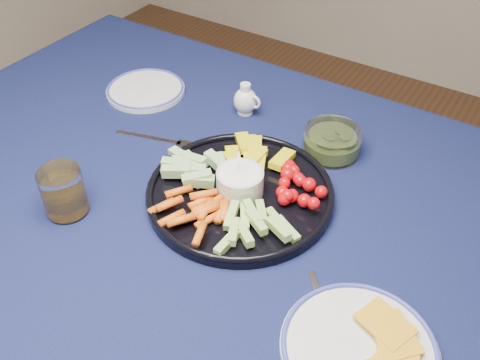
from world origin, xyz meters
The scene contains 9 objects.
dining_table centered at (0.00, 0.00, 0.66)m, with size 1.67×1.07×0.75m.
crudite_platter centered at (-0.02, 0.03, 0.77)m, with size 0.37×0.37×0.12m.
creamer_pitcher centered at (-0.17, 0.29, 0.78)m, with size 0.07×0.06×0.08m.
pickle_bowl centered at (0.07, 0.26, 0.77)m, with size 0.12×0.12×0.06m.
cheese_plate centered at (0.31, -0.16, 0.76)m, with size 0.24×0.24×0.03m.
juice_tumbler centered at (-0.28, -0.17, 0.79)m, with size 0.08×0.08×0.10m.
fork_left centered at (-0.27, 0.10, 0.75)m, with size 0.18×0.07×0.00m.
fork_right centered at (0.25, -0.14, 0.75)m, with size 0.13×0.15×0.00m.
side_plate_extra centered at (-0.43, 0.23, 0.75)m, with size 0.20×0.20×0.02m.
Camera 1 is at (0.40, -0.62, 1.46)m, focal length 40.00 mm.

